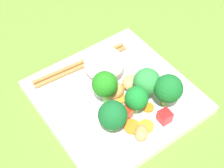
# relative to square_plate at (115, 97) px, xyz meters

# --- Properties ---
(ground_plane) EXTENTS (1.10, 1.10, 0.02)m
(ground_plane) POSITION_rel_square_plate_xyz_m (0.00, 0.00, -0.02)
(ground_plane) COLOR olive
(square_plate) EXTENTS (0.27, 0.27, 0.02)m
(square_plate) POSITION_rel_square_plate_xyz_m (0.00, 0.00, 0.00)
(square_plate) COLOR white
(square_plate) RESTS_ON ground_plane
(rice_mound) EXTENTS (0.10, 0.10, 0.06)m
(rice_mound) POSITION_rel_square_plate_xyz_m (0.05, -0.01, 0.04)
(rice_mound) COLOR white
(rice_mound) RESTS_ON square_plate
(broccoli_floret_0) EXTENTS (0.05, 0.05, 0.06)m
(broccoli_floret_0) POSITION_rel_square_plate_xyz_m (-0.03, -0.04, 0.05)
(broccoli_floret_0) COLOR #5D9E42
(broccoli_floret_0) RESTS_ON square_plate
(broccoli_floret_1) EXTENTS (0.04, 0.04, 0.06)m
(broccoli_floret_1) POSITION_rel_square_plate_xyz_m (-0.05, -0.01, 0.04)
(broccoli_floret_1) COLOR #78BA56
(broccoli_floret_1) RESTS_ON square_plate
(broccoli_floret_2) EXTENTS (0.05, 0.05, 0.07)m
(broccoli_floret_2) POSITION_rel_square_plate_xyz_m (-0.00, 0.02, 0.05)
(broccoli_floret_2) COLOR #74C14E
(broccoli_floret_2) RESTS_ON square_plate
(broccoli_floret_3) EXTENTS (0.05, 0.05, 0.06)m
(broccoli_floret_3) POSITION_rel_square_plate_xyz_m (-0.06, 0.05, 0.05)
(broccoli_floret_3) COLOR #72B455
(broccoli_floret_3) RESTS_ON square_plate
(broccoli_floret_4) EXTENTS (0.05, 0.05, 0.07)m
(broccoli_floret_4) POSITION_rel_square_plate_xyz_m (-0.07, -0.06, 0.05)
(broccoli_floret_4) COLOR #82BE52
(broccoli_floret_4) RESTS_ON square_plate
(carrot_slice_0) EXTENTS (0.02, 0.02, 0.01)m
(carrot_slice_0) POSITION_rel_square_plate_xyz_m (-0.03, 0.04, 0.01)
(carrot_slice_0) COLOR orange
(carrot_slice_0) RESTS_ON square_plate
(carrot_slice_1) EXTENTS (0.03, 0.03, 0.01)m
(carrot_slice_1) POSITION_rel_square_plate_xyz_m (-0.06, -0.03, 0.01)
(carrot_slice_1) COLOR orange
(carrot_slice_1) RESTS_ON square_plate
(carrot_slice_2) EXTENTS (0.03, 0.03, 0.01)m
(carrot_slice_2) POSITION_rel_square_plate_xyz_m (-0.02, 0.00, 0.01)
(carrot_slice_2) COLOR orange
(carrot_slice_2) RESTS_ON square_plate
(carrot_slice_3) EXTENTS (0.04, 0.04, 0.01)m
(carrot_slice_3) POSITION_rel_square_plate_xyz_m (-0.09, -0.00, 0.01)
(carrot_slice_3) COLOR orange
(carrot_slice_3) RESTS_ON square_plate
(carrot_slice_4) EXTENTS (0.04, 0.04, 0.01)m
(carrot_slice_4) POSITION_rel_square_plate_xyz_m (-0.08, 0.02, 0.01)
(carrot_slice_4) COLOR orange
(carrot_slice_4) RESTS_ON square_plate
(pepper_chunk_0) EXTENTS (0.02, 0.02, 0.02)m
(pepper_chunk_0) POSITION_rel_square_plate_xyz_m (-0.10, -0.03, 0.02)
(pepper_chunk_0) COLOR red
(pepper_chunk_0) RESTS_ON square_plate
(pepper_chunk_1) EXTENTS (0.02, 0.02, 0.02)m
(pepper_chunk_1) POSITION_rel_square_plate_xyz_m (-0.05, 0.02, 0.02)
(pepper_chunk_1) COLOR red
(pepper_chunk_1) RESTS_ON square_plate
(chicken_piece_0) EXTENTS (0.04, 0.04, 0.02)m
(chicken_piece_0) POSITION_rel_square_plate_xyz_m (-0.00, -0.03, 0.02)
(chicken_piece_0) COLOR tan
(chicken_piece_0) RESTS_ON square_plate
(chicken_piece_1) EXTENTS (0.05, 0.05, 0.02)m
(chicken_piece_1) POSITION_rel_square_plate_xyz_m (0.00, -0.00, 0.02)
(chicken_piece_1) COLOR #B68944
(chicken_piece_1) RESTS_ON square_plate
(chicken_piece_2) EXTENTS (0.04, 0.04, 0.02)m
(chicken_piece_2) POSITION_rel_square_plate_xyz_m (-0.02, -0.06, 0.02)
(chicken_piece_2) COLOR #BC8647
(chicken_piece_2) RESTS_ON square_plate
(chicken_piece_4) EXTENTS (0.04, 0.04, 0.02)m
(chicken_piece_4) POSITION_rel_square_plate_xyz_m (-0.10, 0.02, 0.02)
(chicken_piece_4) COLOR tan
(chicken_piece_4) RESTS_ON square_plate
(chopstick_pair) EXTENTS (0.03, 0.20, 0.01)m
(chopstick_pair) POSITION_rel_square_plate_xyz_m (0.10, 0.01, 0.01)
(chopstick_pair) COLOR #A16C37
(chopstick_pair) RESTS_ON square_plate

